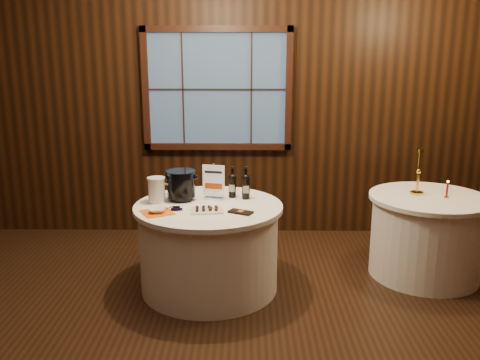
{
  "coord_description": "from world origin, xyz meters",
  "views": [
    {
      "loc": [
        0.33,
        -3.17,
        2.04
      ],
      "look_at": [
        0.27,
        0.9,
        1.02
      ],
      "focal_mm": 38.0,
      "sensor_mm": 36.0,
      "label": 1
    }
  ],
  "objects_px": {
    "port_bottle_left": "(232,184)",
    "port_bottle_right": "(246,185)",
    "main_table": "(209,246)",
    "ice_bucket": "(181,185)",
    "chocolate_box": "(241,212)",
    "red_candle": "(447,191)",
    "glass_pitcher": "(157,190)",
    "sign_stand": "(214,187)",
    "brass_candlestick": "(418,178)",
    "chocolate_plate": "(207,210)",
    "side_table": "(426,236)",
    "grape_bunch": "(176,208)",
    "cracker_bowl": "(157,210)"
  },
  "relations": [
    {
      "from": "grape_bunch",
      "to": "brass_candlestick",
      "type": "relative_size",
      "value": 0.36
    },
    {
      "from": "main_table",
      "to": "ice_bucket",
      "type": "xyz_separation_m",
      "value": [
        -0.25,
        0.14,
        0.52
      ]
    },
    {
      "from": "grape_bunch",
      "to": "red_candle",
      "type": "bearing_deg",
      "value": 9.58
    },
    {
      "from": "glass_pitcher",
      "to": "cracker_bowl",
      "type": "distance_m",
      "value": 0.31
    },
    {
      "from": "chocolate_box",
      "to": "red_candle",
      "type": "relative_size",
      "value": 1.19
    },
    {
      "from": "ice_bucket",
      "to": "glass_pitcher",
      "type": "height_order",
      "value": "ice_bucket"
    },
    {
      "from": "main_table",
      "to": "cracker_bowl",
      "type": "bearing_deg",
      "value": -150.03
    },
    {
      "from": "port_bottle_left",
      "to": "brass_candlestick",
      "type": "distance_m",
      "value": 1.71
    },
    {
      "from": "port_bottle_left",
      "to": "ice_bucket",
      "type": "relative_size",
      "value": 1.07
    },
    {
      "from": "sign_stand",
      "to": "chocolate_plate",
      "type": "xyz_separation_m",
      "value": [
        -0.04,
        -0.37,
        -0.09
      ]
    },
    {
      "from": "chocolate_plate",
      "to": "sign_stand",
      "type": "bearing_deg",
      "value": 84.04
    },
    {
      "from": "chocolate_plate",
      "to": "grape_bunch",
      "type": "xyz_separation_m",
      "value": [
        -0.25,
        0.03,
        0.0
      ]
    },
    {
      "from": "port_bottle_right",
      "to": "glass_pitcher",
      "type": "bearing_deg",
      "value": -173.21
    },
    {
      "from": "port_bottle_left",
      "to": "glass_pitcher",
      "type": "xyz_separation_m",
      "value": [
        -0.65,
        -0.17,
        -0.01
      ]
    },
    {
      "from": "port_bottle_left",
      "to": "chocolate_plate",
      "type": "bearing_deg",
      "value": -109.3
    },
    {
      "from": "red_candle",
      "to": "grape_bunch",
      "type": "bearing_deg",
      "value": -170.42
    },
    {
      "from": "glass_pitcher",
      "to": "brass_candlestick",
      "type": "relative_size",
      "value": 0.52
    },
    {
      "from": "side_table",
      "to": "grape_bunch",
      "type": "xyz_separation_m",
      "value": [
        -2.25,
        -0.46,
        0.4
      ]
    },
    {
      "from": "port_bottle_left",
      "to": "chocolate_plate",
      "type": "xyz_separation_m",
      "value": [
        -0.2,
        -0.43,
        -0.11
      ]
    },
    {
      "from": "side_table",
      "to": "red_candle",
      "type": "distance_m",
      "value": 0.47
    },
    {
      "from": "chocolate_plate",
      "to": "grape_bunch",
      "type": "height_order",
      "value": "chocolate_plate"
    },
    {
      "from": "cracker_bowl",
      "to": "side_table",
      "type": "bearing_deg",
      "value": 12.47
    },
    {
      "from": "port_bottle_right",
      "to": "brass_candlestick",
      "type": "distance_m",
      "value": 1.59
    },
    {
      "from": "glass_pitcher",
      "to": "cracker_bowl",
      "type": "bearing_deg",
      "value": -92.01
    },
    {
      "from": "side_table",
      "to": "red_candle",
      "type": "xyz_separation_m",
      "value": [
        0.13,
        -0.06,
        0.45
      ]
    },
    {
      "from": "side_table",
      "to": "port_bottle_right",
      "type": "xyz_separation_m",
      "value": [
        -1.68,
        -0.11,
        0.51
      ]
    },
    {
      "from": "chocolate_box",
      "to": "side_table",
      "type": "bearing_deg",
      "value": 44.1
    },
    {
      "from": "port_bottle_left",
      "to": "port_bottle_right",
      "type": "xyz_separation_m",
      "value": [
        0.12,
        -0.05,
        0.0
      ]
    },
    {
      "from": "chocolate_box",
      "to": "brass_candlestick",
      "type": "xyz_separation_m",
      "value": [
        1.62,
        0.59,
        0.15
      ]
    },
    {
      "from": "side_table",
      "to": "brass_candlestick",
      "type": "bearing_deg",
      "value": 147.71
    },
    {
      "from": "port_bottle_left",
      "to": "chocolate_plate",
      "type": "height_order",
      "value": "port_bottle_left"
    },
    {
      "from": "port_bottle_right",
      "to": "red_candle",
      "type": "xyz_separation_m",
      "value": [
        1.8,
        0.05,
        -0.06
      ]
    },
    {
      "from": "glass_pitcher",
      "to": "red_candle",
      "type": "bearing_deg",
      "value": -7.97
    },
    {
      "from": "chocolate_plate",
      "to": "brass_candlestick",
      "type": "bearing_deg",
      "value": 16.34
    },
    {
      "from": "port_bottle_left",
      "to": "red_candle",
      "type": "height_order",
      "value": "port_bottle_left"
    },
    {
      "from": "chocolate_plate",
      "to": "glass_pitcher",
      "type": "bearing_deg",
      "value": 150.17
    },
    {
      "from": "main_table",
      "to": "ice_bucket",
      "type": "height_order",
      "value": "ice_bucket"
    },
    {
      "from": "chocolate_plate",
      "to": "port_bottle_right",
      "type": "bearing_deg",
      "value": 49.99
    },
    {
      "from": "port_bottle_left",
      "to": "brass_candlestick",
      "type": "xyz_separation_m",
      "value": [
        1.7,
        0.13,
        0.03
      ]
    },
    {
      "from": "main_table",
      "to": "chocolate_box",
      "type": "distance_m",
      "value": 0.53
    },
    {
      "from": "side_table",
      "to": "port_bottle_right",
      "type": "height_order",
      "value": "port_bottle_right"
    },
    {
      "from": "brass_candlestick",
      "to": "red_candle",
      "type": "xyz_separation_m",
      "value": [
        0.23,
        -0.12,
        -0.09
      ]
    },
    {
      "from": "brass_candlestick",
      "to": "red_candle",
      "type": "bearing_deg",
      "value": -28.78
    },
    {
      "from": "sign_stand",
      "to": "ice_bucket",
      "type": "relative_size",
      "value": 1.22
    },
    {
      "from": "port_bottle_left",
      "to": "port_bottle_right",
      "type": "relative_size",
      "value": 0.97
    },
    {
      "from": "grape_bunch",
      "to": "port_bottle_left",
      "type": "bearing_deg",
      "value": 41.49
    },
    {
      "from": "chocolate_plate",
      "to": "cracker_bowl",
      "type": "relative_size",
      "value": 2.15
    },
    {
      "from": "port_bottle_left",
      "to": "grape_bunch",
      "type": "bearing_deg",
      "value": -133.09
    },
    {
      "from": "brass_candlestick",
      "to": "glass_pitcher",
      "type": "bearing_deg",
      "value": -172.78
    },
    {
      "from": "sign_stand",
      "to": "cracker_bowl",
      "type": "distance_m",
      "value": 0.6
    }
  ]
}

